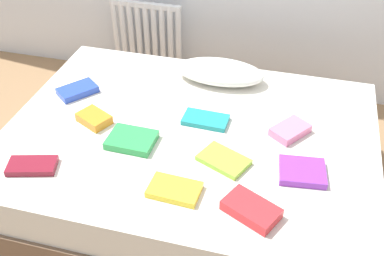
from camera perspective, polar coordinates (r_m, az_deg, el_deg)
The scene contains 14 objects.
ground_plane at distance 2.77m, azimuth -0.27°, elevation -8.48°, with size 8.00×8.00×0.00m, color #93704C.
bed at distance 2.59m, azimuth -0.28°, elevation -4.72°, with size 2.00×1.50×0.50m.
radiator at distance 3.63m, azimuth -5.69°, elevation 11.39°, with size 0.56×0.04×0.55m.
pillow at distance 2.81m, azimuth 3.52°, elevation 7.05°, with size 0.54×0.27×0.12m, color white.
textbook_green at distance 2.36m, azimuth -7.57°, elevation -1.49°, with size 0.24×0.19×0.04m, color green.
textbook_pink at distance 2.45m, azimuth 12.21°, elevation -0.29°, with size 0.20×0.13×0.05m, color pink.
textbook_yellow at distance 2.08m, azimuth -2.21°, elevation -7.74°, with size 0.23×0.15×0.03m, color yellow.
textbook_red at distance 2.00m, azimuth 7.43°, elevation -10.10°, with size 0.24×0.14×0.05m, color red.
textbook_maroon at distance 2.33m, azimuth -19.42°, elevation -4.49°, with size 0.23×0.12×0.03m, color maroon.
textbook_lime at distance 2.23m, azimuth 4.00°, elevation -4.03°, with size 0.24×0.15×0.03m, color #8CC638.
textbook_orange at distance 2.53m, azimuth -12.19°, elevation 1.17°, with size 0.17×0.12×0.05m, color orange.
textbook_purple at distance 2.22m, azimuth 13.66°, elevation -5.34°, with size 0.22×0.18×0.04m, color purple.
textbook_teal at distance 2.48m, azimuth 1.71°, elevation 1.04°, with size 0.25×0.14×0.03m, color teal.
textbook_blue at distance 2.79m, azimuth -14.17°, elevation 4.61°, with size 0.22×0.14×0.04m, color #2847B7.
Camera 1 is at (0.50, -1.84, 2.01)m, focal length 42.50 mm.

